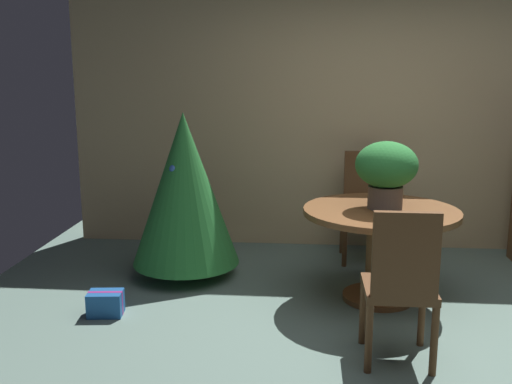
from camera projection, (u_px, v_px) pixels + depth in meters
name	position (u px, v px, depth m)	size (l,w,h in m)	color
ground_plane	(409.00, 343.00, 3.78)	(6.60, 6.60, 0.00)	slate
back_wall_panel	(378.00, 115.00, 5.66)	(6.00, 0.10, 2.60)	tan
round_dining_table	(380.00, 233.00, 4.40)	(1.16, 1.16, 0.71)	brown
flower_vase	(387.00, 169.00, 4.32)	(0.46, 0.46, 0.50)	#665B51
wooden_chair_near	(401.00, 281.00, 3.40)	(0.41, 0.42, 0.97)	brown
wooden_chair_far	(367.00, 200.00, 5.41)	(0.46, 0.44, 0.99)	brown
holiday_tree	(185.00, 189.00, 4.89)	(0.90, 0.90, 1.40)	brown
gift_box_blue	(106.00, 303.00, 4.20)	(0.26, 0.20, 0.18)	#1E569E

